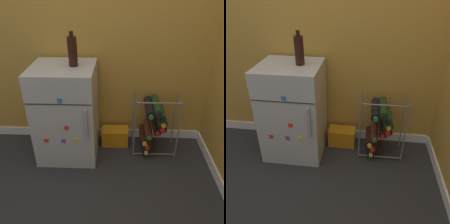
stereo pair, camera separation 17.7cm
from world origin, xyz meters
TOP-DOWN VIEW (x-y plane):
  - ground_plane at (0.00, 0.00)m, footprint 14.00×14.00m
  - wall_back at (0.00, 0.71)m, footprint 6.92×0.07m
  - mini_fridge at (-0.33, 0.42)m, footprint 0.52×0.50m
  - wine_rack at (0.44, 0.47)m, footprint 0.41×0.33m
  - soda_box at (0.09, 0.55)m, footprint 0.26×0.15m
  - fridge_top_bottle at (-0.24, 0.43)m, footprint 0.07×0.07m

SIDE VIEW (x-z plane):
  - ground_plane at x=0.00m, z-range 0.00..0.00m
  - soda_box at x=0.09m, z-range 0.00..0.17m
  - wine_rack at x=0.44m, z-range 0.01..0.60m
  - mini_fridge at x=-0.33m, z-range 0.00..0.86m
  - fridge_top_bottle at x=-0.24m, z-range 0.85..1.12m
  - wall_back at x=0.00m, z-range -0.01..2.49m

